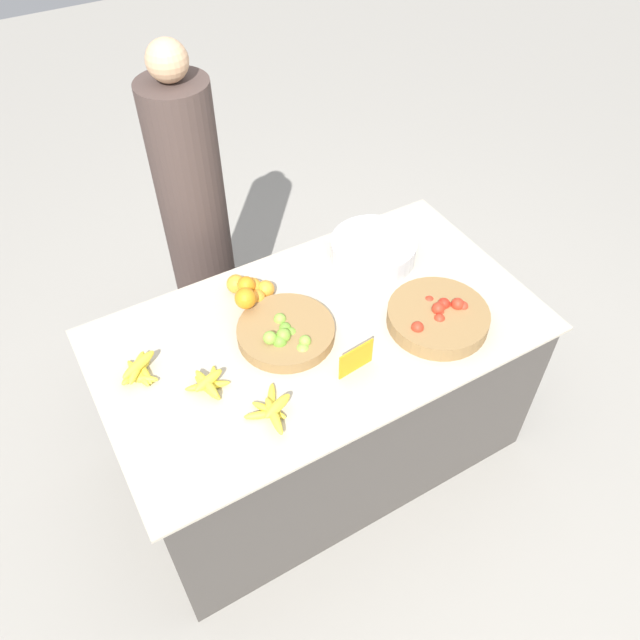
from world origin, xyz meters
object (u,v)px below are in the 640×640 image
Objects in this scene: metal_bowl at (373,250)px; price_sign at (356,359)px; lime_bowl at (286,333)px; tomato_basket at (438,317)px; vendor_person at (198,232)px.

metal_bowl is 0.61m from price_sign.
price_sign is (-0.38, -0.47, 0.01)m from metal_bowl.
lime_bowl is 2.48× the size of price_sign.
lime_bowl is 0.57m from tomato_basket.
tomato_basket is at bearing -89.26° from metal_bowl.
metal_bowl is at bearing 90.74° from tomato_basket.
tomato_basket is 0.39m from price_sign.
vendor_person is (-0.56, 1.01, -0.07)m from tomato_basket.
lime_bowl is 0.95× the size of tomato_basket.
metal_bowl is at bearing -46.13° from vendor_person.
price_sign is 1.07m from vendor_person.
tomato_basket is at bearing -1.05° from price_sign.
vendor_person reaches higher than tomato_basket.
vendor_person is (-0.17, 1.05, -0.09)m from price_sign.
metal_bowl is 0.81m from vendor_person.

